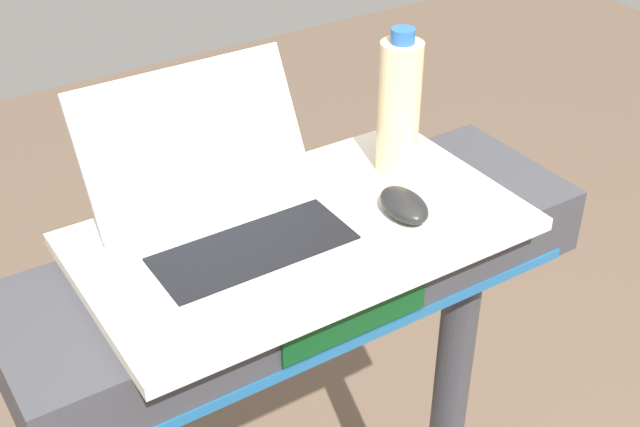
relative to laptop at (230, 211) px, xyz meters
The scene contains 4 objects.
desk_board 0.12m from the laptop, 17.98° to the right, with size 0.65×0.37×0.02m, color beige.
laptop is the anchor object (origin of this frame).
computer_mouse 0.26m from the laptop, 19.80° to the right, with size 0.06×0.10×0.03m, color black.
water_bottle 0.32m from the laptop, ahead, with size 0.07×0.07×0.24m.
Camera 1 is at (-0.53, -0.18, 1.90)m, focal length 47.84 mm.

